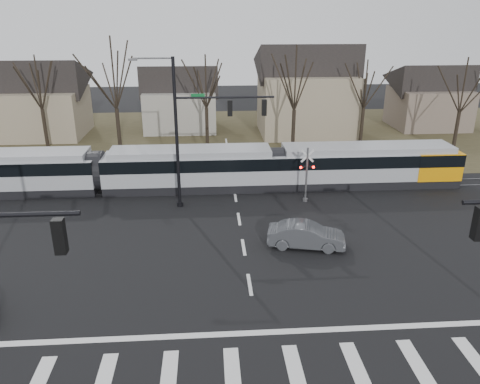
{
  "coord_description": "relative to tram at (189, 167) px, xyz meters",
  "views": [
    {
      "loc": [
        -1.89,
        -18.17,
        12.82
      ],
      "look_at": [
        0.0,
        9.0,
        2.3
      ],
      "focal_mm": 35.0,
      "sensor_mm": 36.0,
      "label": 1
    }
  ],
  "objects": [
    {
      "name": "sedan",
      "position": [
        7.08,
        -10.16,
        -1.01
      ],
      "size": [
        3.39,
        5.09,
        1.47
      ],
      "primitive_type": "imported",
      "rotation": [
        0.0,
        0.0,
        1.36
      ],
      "color": "#45474C",
      "rests_on": "ground"
    },
    {
      "name": "rail_pair",
      "position": [
        3.45,
        -0.2,
        -1.71
      ],
      "size": [
        90.0,
        1.52,
        0.06
      ],
      "color": "#59595E",
      "rests_on": "ground"
    },
    {
      "name": "lane_dashes",
      "position": [
        3.45,
        -0.0,
        -1.73
      ],
      "size": [
        0.18,
        30.0,
        0.01
      ],
      "color": "silver",
      "rests_on": "ground"
    },
    {
      "name": "tree_row",
      "position": [
        5.45,
        10.0,
        3.26
      ],
      "size": [
        59.2,
        7.2,
        10.0
      ],
      "color": "black",
      "rests_on": "ground"
    },
    {
      "name": "signal_pole_far",
      "position": [
        1.05,
        -3.5,
        3.96
      ],
      "size": [
        9.28,
        0.44,
        10.2
      ],
      "color": "black",
      "rests_on": "ground"
    },
    {
      "name": "crosswalk",
      "position": [
        3.45,
        -20.0,
        -1.73
      ],
      "size": [
        27.0,
        2.6,
        0.01
      ],
      "color": "silver",
      "rests_on": "ground"
    },
    {
      "name": "stop_line",
      "position": [
        3.45,
        -17.8,
        -1.73
      ],
      "size": [
        28.0,
        0.35,
        0.01
      ],
      "primitive_type": "cube",
      "color": "silver",
      "rests_on": "ground"
    },
    {
      "name": "house_b",
      "position": [
        -1.55,
        20.0,
        2.23
      ],
      "size": [
        8.64,
        7.56,
        7.65
      ],
      "color": "gray",
      "rests_on": "ground"
    },
    {
      "name": "house_a",
      "position": [
        -16.55,
        18.0,
        2.72
      ],
      "size": [
        9.72,
        8.64,
        8.6
      ],
      "color": "gray",
      "rests_on": "ground"
    },
    {
      "name": "house_c",
      "position": [
        12.45,
        17.0,
        3.49
      ],
      "size": [
        10.8,
        8.64,
        10.1
      ],
      "color": "gray",
      "rests_on": "ground"
    },
    {
      "name": "ground",
      "position": [
        3.45,
        -16.0,
        -1.74
      ],
      "size": [
        140.0,
        140.0,
        0.0
      ],
      "primitive_type": "plane",
      "color": "black"
    },
    {
      "name": "tram",
      "position": [
        0.0,
        0.0,
        0.0
      ],
      "size": [
        42.1,
        3.13,
        3.19
      ],
      "color": "gray",
      "rests_on": "ground"
    },
    {
      "name": "grass_verge",
      "position": [
        3.45,
        16.0,
        -1.73
      ],
      "size": [
        140.0,
        28.0,
        0.01
      ],
      "primitive_type": "cube",
      "color": "#38331E",
      "rests_on": "ground"
    },
    {
      "name": "house_d",
      "position": [
        27.45,
        19.0,
        2.23
      ],
      "size": [
        8.64,
        7.56,
        7.65
      ],
      "color": "#66574B",
      "rests_on": "ground"
    },
    {
      "name": "rail_crossing_signal",
      "position": [
        8.45,
        -3.21,
        0.15
      ],
      "size": [
        1.08,
        0.36,
        4.0
      ],
      "color": "#59595B",
      "rests_on": "ground"
    }
  ]
}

